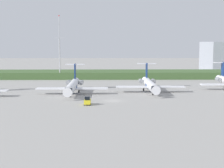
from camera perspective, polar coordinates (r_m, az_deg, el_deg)
The scene contains 6 objects.
ground_plane at distance 133.67m, azimuth -0.10°, elevation -0.57°, with size 500.00×500.00×0.00m, color #9E9B96.
grass_berm at distance 171.12m, azimuth -0.27°, elevation 1.51°, with size 320.00×20.00×3.12m, color #426033.
regional_jet_second at distance 118.96m, azimuth -6.16°, elevation -0.26°, with size 22.81×31.00×9.00m.
regional_jet_third at distance 123.32m, azimuth 5.91°, elevation -0.02°, with size 22.81×31.00×9.00m.
antenna_mast at distance 162.60m, azimuth -8.16°, elevation 4.74°, with size 4.40×0.50×28.19m.
baggage_tug at distance 97.24m, azimuth -3.84°, elevation -2.68°, with size 1.72×3.20×2.30m.
Camera 1 is at (-1.85, -102.63, 16.56)m, focal length 58.76 mm.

